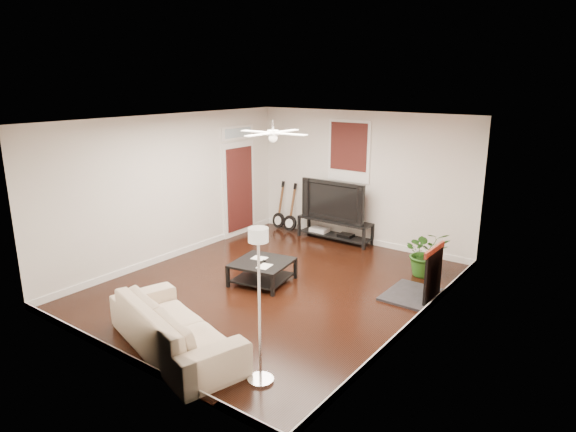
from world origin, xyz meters
name	(u,v)px	position (x,y,z in m)	size (l,w,h in m)	color
room	(274,206)	(0.00, 0.00, 1.40)	(5.01, 6.01, 2.81)	black
brick_accent	(444,217)	(2.49, 1.00, 1.40)	(0.02, 2.20, 2.80)	#A14934
fireplace	(421,271)	(2.20, 1.00, 0.46)	(0.80, 1.10, 0.92)	black
window_back	(349,151)	(-0.30, 2.97, 1.95)	(1.00, 0.06, 1.30)	#3D1510
door_left	(239,180)	(-2.46, 1.90, 1.25)	(0.08, 1.00, 2.50)	white
tv_stand	(335,230)	(-0.48, 2.78, 0.24)	(1.69, 0.45, 0.47)	black
tv	(336,200)	(-0.48, 2.80, 0.91)	(1.51, 0.20, 0.87)	black
coffee_table	(262,272)	(-0.25, -0.01, 0.19)	(0.92, 0.92, 0.39)	black
sofa	(175,326)	(0.25, -2.42, 0.34)	(2.31, 0.90, 0.67)	#BDA88D
floor_lamp	(259,307)	(1.60, -2.32, 0.94)	(0.31, 0.31, 1.88)	silver
potted_plant	(426,253)	(1.89, 1.99, 0.43)	(0.77, 0.67, 0.86)	#255819
guitar_left	(279,205)	(-2.01, 2.75, 0.57)	(0.35, 0.25, 1.14)	black
guitar_right	(290,208)	(-1.66, 2.72, 0.57)	(0.35, 0.25, 1.14)	black
ceiling_fan	(273,133)	(0.00, 0.00, 2.60)	(1.24, 1.24, 0.32)	white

